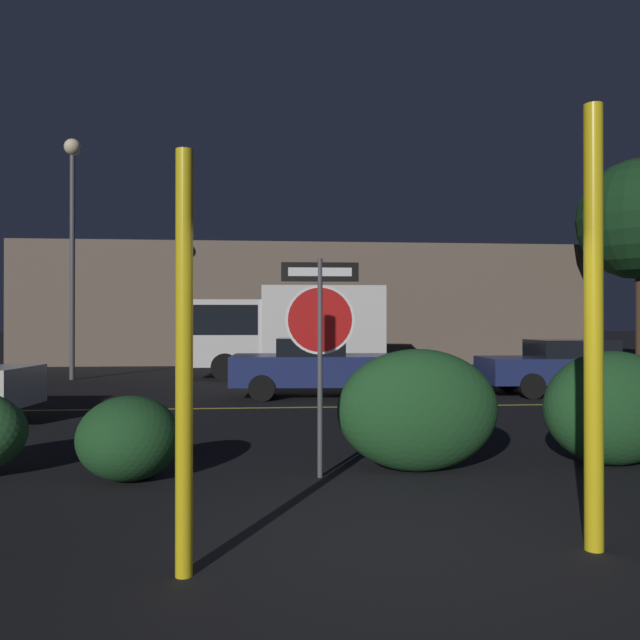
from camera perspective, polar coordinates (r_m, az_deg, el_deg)
ground_plane at (r=5.17m, az=6.98°, el=-20.31°), size 260.00×260.00×0.00m
road_center_stripe at (r=13.22m, az=-0.48°, el=-7.97°), size 35.66×0.12×0.01m
stop_sign at (r=7.16m, az=-0.00°, el=-0.25°), size 0.89×0.06×2.51m
yellow_pole_left at (r=4.48m, az=-12.31°, el=-3.81°), size 0.12×0.12×2.99m
yellow_pole_right at (r=5.31m, az=23.73°, el=-0.58°), size 0.15×0.15×3.48m
hedge_bush_1 at (r=7.45m, az=-17.08°, el=-10.29°), size 1.15×1.11×0.95m
hedge_bush_2 at (r=7.62m, az=8.93°, el=-8.13°), size 1.95×0.99×1.46m
hedge_bush_3 at (r=8.66m, az=25.18°, el=-7.29°), size 1.75×1.09×1.42m
passing_car_2 at (r=15.08m, az=-0.49°, el=-4.26°), size 4.17×2.18×1.41m
passing_car_3 at (r=16.72m, az=22.27°, el=-3.95°), size 4.78×1.98×1.36m
delivery_truck at (r=20.28m, az=-3.29°, el=-0.75°), size 6.32×2.48×2.95m
street_lamp at (r=21.28m, az=-21.70°, el=8.91°), size 0.52×0.52×7.56m
tree_0 at (r=27.79m, az=27.18°, el=8.16°), size 4.71×4.71×8.21m
building_backdrop at (r=28.34m, az=-0.90°, el=1.39°), size 25.04×4.45×5.20m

